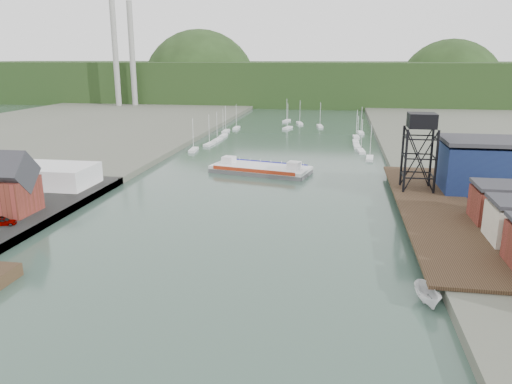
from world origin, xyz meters
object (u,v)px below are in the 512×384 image
(car_west_a, at_px, (3,221))
(harbor_building, at_px, (0,189))
(chain_ferry, at_px, (261,169))
(lift_tower, at_px, (422,125))
(motorboat, at_px, (428,296))

(car_west_a, bearing_deg, harbor_building, 20.30)
(chain_ferry, height_order, car_west_a, chain_ferry)
(lift_tower, bearing_deg, chain_ferry, 152.80)
(motorboat, distance_m, car_west_a, 68.44)
(harbor_building, distance_m, chain_ferry, 62.08)
(lift_tower, height_order, motorboat, lift_tower)
(harbor_building, xyz_separation_m, lift_tower, (77.00, 28.00, 9.56))
(motorboat, bearing_deg, chain_ferry, 103.38)
(harbor_building, relative_size, chain_ferry, 0.45)
(chain_ferry, xyz_separation_m, car_west_a, (-35.69, -53.29, 1.25))
(lift_tower, relative_size, car_west_a, 3.90)
(harbor_building, relative_size, car_west_a, 2.98)
(harbor_building, relative_size, motorboat, 2.03)
(motorboat, relative_size, car_west_a, 1.46)
(lift_tower, xyz_separation_m, car_west_a, (-72.12, -34.57, -13.35))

